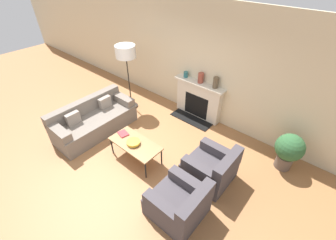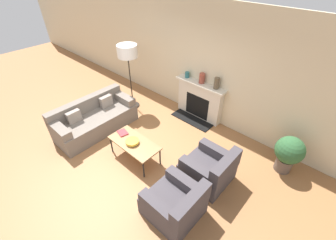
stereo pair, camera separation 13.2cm
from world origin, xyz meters
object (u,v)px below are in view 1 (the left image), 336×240
object	(u,v)px
coffee_table	(135,144)
floor_lamp	(126,55)
fireplace	(198,100)
book	(123,134)
potted_plant	(289,150)
armchair_near	(179,204)
armchair_far	(211,168)
mantel_vase_center_left	(201,78)
mantel_vase_center_right	(216,83)
bowl	(133,142)
mantel_vase_left	(186,74)
couch	(94,120)

from	to	relation	value
coffee_table	floor_lamp	world-z (taller)	floor_lamp
fireplace	floor_lamp	distance (m)	2.19
book	potted_plant	world-z (taller)	potted_plant
armchair_near	book	bearing A→B (deg)	-102.96
armchair_far	floor_lamp	bearing A→B (deg)	-103.29
mantel_vase_center_left	mantel_vase_center_right	xyz separation A→B (m)	(0.42, 0.00, 0.01)
armchair_near	armchair_far	distance (m)	1.00
fireplace	bowl	size ratio (longest dim) A/B	5.02
armchair_far	coffee_table	distance (m)	1.62
mantel_vase_center_right	bowl	bearing A→B (deg)	-102.71
mantel_vase_left	bowl	bearing A→B (deg)	-80.59
bowl	potted_plant	xyz separation A→B (m)	(2.51, 1.88, -0.01)
couch	armchair_far	distance (m)	3.07
coffee_table	fireplace	bearing A→B (deg)	88.03
coffee_table	mantel_vase_center_right	size ratio (longest dim) A/B	4.02
couch	armchair_near	distance (m)	3.04
fireplace	potted_plant	xyz separation A→B (m)	(2.43, -0.35, -0.00)
floor_lamp	fireplace	bearing A→B (deg)	26.87
couch	armchair_near	bearing A→B (deg)	-97.82
armchair_far	floor_lamp	world-z (taller)	floor_lamp
armchair_far	book	bearing A→B (deg)	-73.66
armchair_far	mantel_vase_center_right	bearing A→B (deg)	-148.30
fireplace	bowl	bearing A→B (deg)	-92.07
fireplace	armchair_near	bearing A→B (deg)	-61.29
coffee_table	potted_plant	size ratio (longest dim) A/B	1.36
mantel_vase_center_left	floor_lamp	bearing A→B (deg)	-152.80
couch	bowl	distance (m)	1.51
mantel_vase_center_left	book	bearing A→B (deg)	-102.65
coffee_table	potted_plant	world-z (taller)	potted_plant
fireplace	mantel_vase_center_left	size ratio (longest dim) A/B	5.50
armchair_far	couch	bearing A→B (deg)	-78.93
floor_lamp	mantel_vase_center_right	world-z (taller)	floor_lamp
mantel_vase_left	couch	bearing A→B (deg)	-116.95
fireplace	couch	size ratio (longest dim) A/B	0.71
book	mantel_vase_center_left	world-z (taller)	mantel_vase_center_left
armchair_near	bowl	distance (m)	1.57
coffee_table	floor_lamp	xyz separation A→B (m)	(-1.64, 1.33, 1.13)
book	mantel_vase_center_right	distance (m)	2.46
armchair_near	bowl	bearing A→B (deg)	-103.98
couch	bowl	xyz separation A→B (m)	(1.50, -0.04, 0.20)
armchair_near	mantel_vase_center_left	size ratio (longest dim) A/B	3.47
coffee_table	book	bearing A→B (deg)	176.30
couch	mantel_vase_center_right	distance (m)	3.10
fireplace	armchair_far	world-z (taller)	fireplace
mantel_vase_center_left	fireplace	bearing A→B (deg)	-112.43
armchair_near	armchair_far	xyz separation A→B (m)	(0.00, 1.00, 0.00)
potted_plant	mantel_vase_left	bearing A→B (deg)	172.69
fireplace	mantel_vase_center_right	distance (m)	0.78
fireplace	armchair_near	xyz separation A→B (m)	(1.43, -2.61, -0.20)
book	floor_lamp	world-z (taller)	floor_lamp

